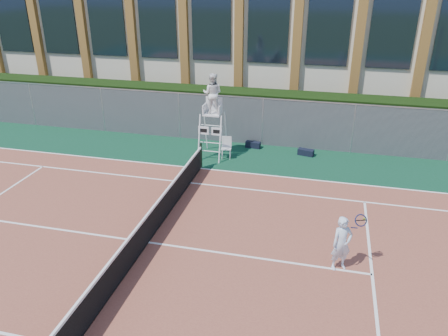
# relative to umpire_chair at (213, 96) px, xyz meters

# --- Properties ---
(ground) EXTENTS (120.00, 120.00, 0.00)m
(ground) POSITION_rel_umpire_chair_xyz_m (-0.12, -7.05, -2.67)
(ground) COLOR #233814
(apron) EXTENTS (36.00, 20.00, 0.01)m
(apron) POSITION_rel_umpire_chair_xyz_m (-0.12, -6.05, -2.67)
(apron) COLOR #0D3A21
(apron) RESTS_ON ground
(tennis_court) EXTENTS (23.77, 10.97, 0.02)m
(tennis_court) POSITION_rel_umpire_chair_xyz_m (-0.12, -7.05, -2.65)
(tennis_court) COLOR brown
(tennis_court) RESTS_ON apron
(tennis_net) EXTENTS (0.10, 11.30, 1.10)m
(tennis_net) POSITION_rel_umpire_chair_xyz_m (-0.12, -7.05, -2.13)
(tennis_net) COLOR black
(tennis_net) RESTS_ON ground
(fence) EXTENTS (40.00, 0.06, 2.20)m
(fence) POSITION_rel_umpire_chair_xyz_m (-0.12, 1.75, -1.57)
(fence) COLOR #595E60
(fence) RESTS_ON ground
(hedge) EXTENTS (40.00, 1.40, 2.20)m
(hedge) POSITION_rel_umpire_chair_xyz_m (-0.12, 2.95, -1.57)
(hedge) COLOR black
(hedge) RESTS_ON ground
(building) EXTENTS (45.00, 10.60, 8.22)m
(building) POSITION_rel_umpire_chair_xyz_m (-0.12, 10.90, 1.47)
(building) COLOR beige
(building) RESTS_ON ground
(umpire_chair) EXTENTS (1.02, 1.57, 3.66)m
(umpire_chair) POSITION_rel_umpire_chair_xyz_m (0.00, 0.00, 0.00)
(umpire_chair) COLOR white
(umpire_chair) RESTS_ON ground
(plastic_chair) EXTENTS (0.49, 0.49, 0.92)m
(plastic_chair) POSITION_rel_umpire_chair_xyz_m (0.62, -0.08, -2.12)
(plastic_chair) COLOR silver
(plastic_chair) RESTS_ON apron
(sports_bag_near) EXTENTS (0.70, 0.34, 0.29)m
(sports_bag_near) POSITION_rel_umpire_chair_xyz_m (1.55, 1.28, -2.52)
(sports_bag_near) COLOR black
(sports_bag_near) RESTS_ON apron
(sports_bag_far) EXTENTS (0.73, 0.44, 0.27)m
(sports_bag_far) POSITION_rel_umpire_chair_xyz_m (3.96, 0.94, -2.52)
(sports_bag_far) COLOR black
(sports_bag_far) RESTS_ON apron
(tennis_player) EXTENTS (0.95, 0.72, 1.59)m
(tennis_player) POSITION_rel_umpire_chair_xyz_m (5.41, -6.96, -1.85)
(tennis_player) COLOR silver
(tennis_player) RESTS_ON tennis_court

